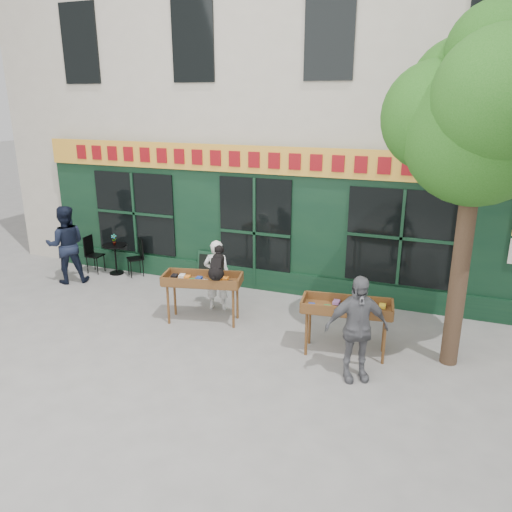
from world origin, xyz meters
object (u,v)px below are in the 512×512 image
object	(u,v)px
book_cart_center	(203,282)
book_cart_right	(347,310)
bistro_table	(115,253)
woman	(217,275)
man_left	(66,245)
dog	(217,263)
man_right	(356,328)

from	to	relation	value
book_cart_center	book_cart_right	bearing A→B (deg)	-18.84
bistro_table	book_cart_center	bearing A→B (deg)	-27.37
woman	man_left	world-z (taller)	man_left
dog	man_right	world-z (taller)	man_right
dog	book_cart_right	bearing A→B (deg)	-18.53
dog	man_right	xyz separation A→B (m)	(2.85, -1.00, -0.43)
woman	man_right	world-z (taller)	man_right
book_cart_center	man_right	world-z (taller)	man_right
dog	book_cart_right	distance (m)	2.61
man_right	bistro_table	size ratio (longest dim) A/B	2.27
book_cart_right	bistro_table	world-z (taller)	book_cart_right
book_cart_right	man_left	xyz separation A→B (m)	(-6.96, 1.14, 0.12)
woman	man_right	xyz separation A→B (m)	(3.20, -1.70, 0.11)
dog	bistro_table	xyz separation A→B (m)	(-3.71, 1.79, -0.75)
man_right	man_left	world-z (taller)	man_left
bistro_table	dog	bearing A→B (deg)	-25.75
dog	man_left	size ratio (longest dim) A/B	0.32
book_cart_right	man_left	world-z (taller)	man_left
book_cart_right	man_right	xyz separation A→B (m)	(0.30, -0.75, 0.04)
dog	woman	world-z (taller)	dog
woman	book_cart_right	xyz separation A→B (m)	(2.90, -0.95, 0.07)
book_cart_center	book_cart_right	world-z (taller)	same
dog	man_left	distance (m)	4.51
dog	book_cart_right	world-z (taller)	dog
dog	book_cart_right	size ratio (longest dim) A/B	0.38
book_cart_center	man_left	xyz separation A→B (m)	(-4.06, 0.84, 0.12)
book_cart_center	bistro_table	xyz separation A→B (m)	(-3.36, 1.74, -0.28)
dog	book_cart_center	bearing A→B (deg)	158.95
book_cart_center	woman	bearing A→B (deg)	77.08
book_cart_center	book_cart_right	xyz separation A→B (m)	(2.90, -0.30, 0.00)
woman	man_left	bearing A→B (deg)	-15.58
bistro_table	woman	bearing A→B (deg)	-17.96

